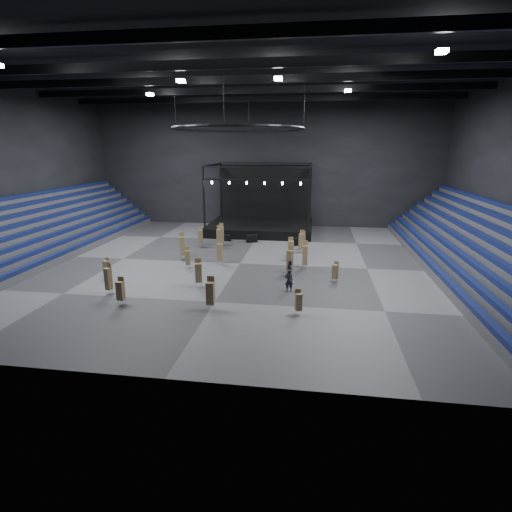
# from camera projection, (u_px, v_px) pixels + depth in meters

# --- Properties ---
(floor) EXTENTS (50.00, 50.00, 0.00)m
(floor) POSITION_uv_depth(u_px,v_px,m) (240.00, 263.00, 40.30)
(floor) COLOR #525255
(floor) RESTS_ON ground
(ceiling) EXTENTS (50.00, 42.00, 0.20)m
(ceiling) POSITION_uv_depth(u_px,v_px,m) (238.00, 70.00, 35.54)
(ceiling) COLOR black
(ceiling) RESTS_ON wall_back
(wall_back) EXTENTS (50.00, 0.20, 18.00)m
(wall_back) POSITION_uv_depth(u_px,v_px,m) (266.00, 164.00, 57.96)
(wall_back) COLOR black
(wall_back) RESTS_ON ground
(wall_front) EXTENTS (50.00, 0.20, 18.00)m
(wall_front) POSITION_uv_depth(u_px,v_px,m) (153.00, 202.00, 17.88)
(wall_front) COLOR black
(wall_front) RESTS_ON ground
(wall_left) EXTENTS (0.20, 42.00, 18.00)m
(wall_left) POSITION_uv_depth(u_px,v_px,m) (2.00, 171.00, 41.38)
(wall_left) COLOR black
(wall_left) RESTS_ON ground
(bleachers_left) EXTENTS (7.20, 40.00, 6.40)m
(bleachers_left) POSITION_uv_depth(u_px,v_px,m) (31.00, 239.00, 43.02)
(bleachers_left) COLOR #49494C
(bleachers_left) RESTS_ON floor
(bleachers_right) EXTENTS (7.20, 40.00, 6.40)m
(bleachers_right) POSITION_uv_depth(u_px,v_px,m) (485.00, 256.00, 36.67)
(bleachers_right) COLOR #49494C
(bleachers_right) RESTS_ON floor
(stage) EXTENTS (14.00, 10.00, 9.20)m
(stage) POSITION_uv_depth(u_px,v_px,m) (261.00, 221.00, 55.41)
(stage) COLOR black
(stage) RESTS_ON floor
(truss_ring) EXTENTS (12.30, 12.30, 5.15)m
(truss_ring) POSITION_uv_depth(u_px,v_px,m) (238.00, 129.00, 36.86)
(truss_ring) COLOR black
(truss_ring) RESTS_ON ceiling
(roof_girders) EXTENTS (49.00, 30.35, 0.70)m
(roof_girders) POSITION_uv_depth(u_px,v_px,m) (238.00, 80.00, 35.75)
(roof_girders) COLOR black
(roof_girders) RESTS_ON ceiling
(floodlights) EXTENTS (28.60, 16.60, 0.25)m
(floodlights) POSITION_uv_depth(u_px,v_px,m) (229.00, 80.00, 32.09)
(floodlights) COLOR white
(floodlights) RESTS_ON roof_girders
(flight_case_left) EXTENTS (1.13, 0.64, 0.72)m
(flight_case_left) POSITION_uv_depth(u_px,v_px,m) (226.00, 238.00, 49.93)
(flight_case_left) COLOR black
(flight_case_left) RESTS_ON floor
(flight_case_mid) EXTENTS (1.51, 1.16, 0.90)m
(flight_case_mid) POSITION_uv_depth(u_px,v_px,m) (252.00, 239.00, 49.22)
(flight_case_mid) COLOR black
(flight_case_mid) RESTS_ON floor
(flight_case_right) EXTENTS (1.48, 1.16, 0.88)m
(flight_case_right) POSITION_uv_depth(u_px,v_px,m) (296.00, 242.00, 47.63)
(flight_case_right) COLOR black
(flight_case_right) RESTS_ON floor
(chair_stack_0) EXTENTS (0.55, 0.55, 2.13)m
(chair_stack_0) POSITION_uv_depth(u_px,v_px,m) (188.00, 257.00, 38.45)
(chair_stack_0) COLOR silver
(chair_stack_0) RESTS_ON floor
(chair_stack_1) EXTENTS (0.64, 0.64, 2.87)m
(chair_stack_1) POSITION_uv_depth(u_px,v_px,m) (182.00, 246.00, 41.52)
(chair_stack_1) COLOR silver
(chair_stack_1) RESTS_ON floor
(chair_stack_2) EXTENTS (0.50, 0.50, 2.15)m
(chair_stack_2) POSITION_uv_depth(u_px,v_px,m) (120.00, 290.00, 29.50)
(chair_stack_2) COLOR silver
(chair_stack_2) RESTS_ON floor
(chair_stack_3) EXTENTS (0.63, 0.63, 2.53)m
(chair_stack_3) POSITION_uv_depth(u_px,v_px,m) (301.00, 241.00, 44.18)
(chair_stack_3) COLOR silver
(chair_stack_3) RESTS_ON floor
(chair_stack_4) EXTENTS (0.50, 0.50, 2.77)m
(chair_stack_4) POSITION_uv_depth(u_px,v_px,m) (305.00, 255.00, 38.18)
(chair_stack_4) COLOR silver
(chair_stack_4) RESTS_ON floor
(chair_stack_5) EXTENTS (0.53, 0.53, 2.52)m
(chair_stack_5) POSITION_uv_depth(u_px,v_px,m) (220.00, 252.00, 39.78)
(chair_stack_5) COLOR silver
(chair_stack_5) RESTS_ON floor
(chair_stack_6) EXTENTS (0.64, 0.64, 2.35)m
(chair_stack_6) POSITION_uv_depth(u_px,v_px,m) (291.00, 248.00, 41.45)
(chair_stack_6) COLOR silver
(chair_stack_6) RESTS_ON floor
(chair_stack_7) EXTENTS (0.57, 0.57, 1.90)m
(chair_stack_7) POSITION_uv_depth(u_px,v_px,m) (335.00, 271.00, 34.41)
(chair_stack_7) COLOR silver
(chair_stack_7) RESTS_ON floor
(chair_stack_8) EXTENTS (0.56, 0.56, 2.51)m
(chair_stack_8) POSITION_uv_depth(u_px,v_px,m) (210.00, 293.00, 28.50)
(chair_stack_8) COLOR silver
(chair_stack_8) RESTS_ON floor
(chair_stack_9) EXTENTS (0.64, 0.64, 2.73)m
(chair_stack_9) POSITION_uv_depth(u_px,v_px,m) (290.00, 260.00, 36.56)
(chair_stack_9) COLOR silver
(chair_stack_9) RESTS_ON floor
(chair_stack_10) EXTENTS (0.56, 0.56, 1.87)m
(chair_stack_10) POSITION_uv_depth(u_px,v_px,m) (298.00, 301.00, 27.71)
(chair_stack_10) COLOR silver
(chair_stack_10) RESTS_ON floor
(chair_stack_11) EXTENTS (0.56, 0.56, 1.82)m
(chair_stack_11) POSITION_uv_depth(u_px,v_px,m) (107.00, 267.00, 35.80)
(chair_stack_11) COLOR silver
(chair_stack_11) RESTS_ON floor
(chair_stack_12) EXTENTS (0.57, 0.57, 2.59)m
(chair_stack_12) POSITION_uv_depth(u_px,v_px,m) (108.00, 278.00, 31.67)
(chair_stack_12) COLOR silver
(chair_stack_12) RESTS_ON floor
(chair_stack_13) EXTENTS (0.69, 0.69, 2.46)m
(chair_stack_13) POSITION_uv_depth(u_px,v_px,m) (198.00, 272.00, 33.21)
(chair_stack_13) COLOR silver
(chair_stack_13) RESTS_ON floor
(chair_stack_14) EXTENTS (0.47, 0.47, 2.08)m
(chair_stack_14) POSITION_uv_depth(u_px,v_px,m) (303.00, 240.00, 45.51)
(chair_stack_14) COLOR silver
(chair_stack_14) RESTS_ON floor
(chair_stack_15) EXTENTS (0.57, 0.57, 2.43)m
(chair_stack_15) POSITION_uv_depth(u_px,v_px,m) (201.00, 236.00, 46.62)
(chair_stack_15) COLOR silver
(chair_stack_15) RESTS_ON floor
(chair_stack_16) EXTENTS (0.52, 0.52, 2.66)m
(chair_stack_16) POSITION_uv_depth(u_px,v_px,m) (219.00, 236.00, 46.17)
(chair_stack_16) COLOR silver
(chair_stack_16) RESTS_ON floor
(chair_stack_17) EXTENTS (0.64, 0.64, 2.64)m
(chair_stack_17) POSITION_uv_depth(u_px,v_px,m) (222.00, 234.00, 47.57)
(chair_stack_17) COLOR silver
(chair_stack_17) RESTS_ON floor
(man_center) EXTENTS (0.79, 0.64, 1.89)m
(man_center) POSITION_uv_depth(u_px,v_px,m) (289.00, 281.00, 32.24)
(man_center) COLOR black
(man_center) RESTS_ON floor
(crew_member) EXTENTS (0.73, 0.86, 1.56)m
(crew_member) POSITION_uv_depth(u_px,v_px,m) (290.00, 269.00, 35.92)
(crew_member) COLOR black
(crew_member) RESTS_ON floor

